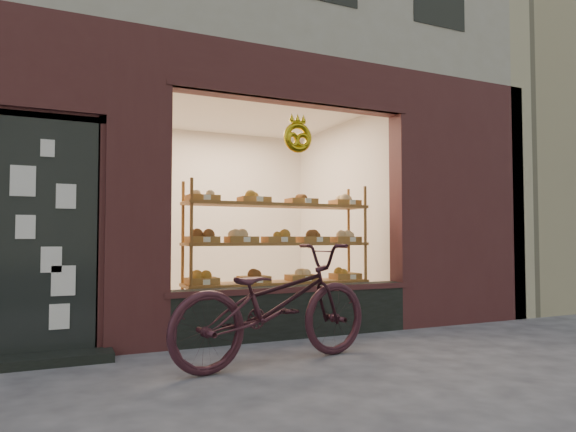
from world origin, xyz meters
name	(u,v)px	position (x,y,z in m)	size (l,w,h in m)	color
ground	(368,398)	(0.00, 0.00, 0.00)	(90.00, 90.00, 0.00)	#404048
neighbor_right	(573,99)	(9.60, 5.50, 4.50)	(12.00, 7.00, 9.00)	#BEB796
display_shelf	(278,255)	(0.45, 2.55, 0.87)	(2.20, 0.45, 1.70)	brown
bicycle	(275,303)	(-0.19, 1.12, 0.51)	(0.68, 1.94, 1.02)	#371822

